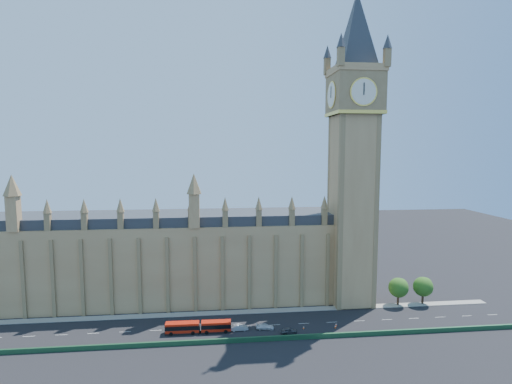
{
  "coord_description": "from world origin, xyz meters",
  "views": [
    {
      "loc": [
        -4.31,
        -103.71,
        47.55
      ],
      "look_at": [
        7.84,
        10.0,
        35.63
      ],
      "focal_mm": 28.0,
      "sensor_mm": 36.0,
      "label": 1
    }
  ],
  "objects": [
    {
      "name": "cone_b",
      "position": [
        19.25,
        -3.23,
        0.33
      ],
      "size": [
        0.53,
        0.53,
        0.68
      ],
      "rotation": [
        0.0,
        0.0,
        0.28
      ],
      "color": "black",
      "rests_on": "ground"
    },
    {
      "name": "bridge_parapet",
      "position": [
        0.0,
        -9.0,
        0.6
      ],
      "size": [
        160.0,
        0.6,
        1.2
      ],
      "primitive_type": "cube",
      "color": "#1E4C2D",
      "rests_on": "ground"
    },
    {
      "name": "cone_d",
      "position": [
        27.91,
        -3.66,
        0.35
      ],
      "size": [
        0.55,
        0.55,
        0.72
      ],
      "rotation": [
        0.0,
        0.0,
        -0.26
      ],
      "color": "black",
      "rests_on": "ground"
    },
    {
      "name": "car_silver",
      "position": [
        2.0,
        -2.31,
        0.79
      ],
      "size": [
        4.83,
        1.85,
        1.57
      ],
      "primitive_type": "imported",
      "rotation": [
        0.0,
        0.0,
        1.61
      ],
      "color": "#A5A9AD",
      "rests_on": "ground"
    },
    {
      "name": "car_grey",
      "position": [
        14.78,
        -5.39,
        0.72
      ],
      "size": [
        4.36,
        2.08,
        1.44
      ],
      "primitive_type": "imported",
      "rotation": [
        0.0,
        0.0,
        1.66
      ],
      "color": "#44474C",
      "rests_on": "ground"
    },
    {
      "name": "kerb_north",
      "position": [
        0.0,
        9.5,
        0.08
      ],
      "size": [
        160.0,
        3.0,
        0.16
      ],
      "primitive_type": "cube",
      "color": "gray",
      "rests_on": "ground"
    },
    {
      "name": "red_bus",
      "position": [
        -8.69,
        -2.49,
        1.53
      ],
      "size": [
        17.1,
        2.94,
        2.9
      ],
      "rotation": [
        0.0,
        0.0,
        -0.02
      ],
      "color": "#B41D0C",
      "rests_on": "ground"
    },
    {
      "name": "cone_a",
      "position": [
        14.0,
        -3.55,
        0.32
      ],
      "size": [
        0.49,
        0.49,
        0.64
      ],
      "rotation": [
        0.0,
        0.0,
        0.25
      ],
      "color": "black",
      "rests_on": "ground"
    },
    {
      "name": "ground",
      "position": [
        0.0,
        0.0,
        0.0
      ],
      "size": [
        400.0,
        400.0,
        0.0
      ],
      "primitive_type": "plane",
      "color": "black",
      "rests_on": "ground"
    },
    {
      "name": "tree_east_far",
      "position": [
        60.22,
        10.08,
        5.64
      ],
      "size": [
        6.0,
        6.0,
        8.5
      ],
      "color": "#382619",
      "rests_on": "ground"
    },
    {
      "name": "car_white",
      "position": [
        8.96,
        -2.38,
        0.69
      ],
      "size": [
        5.0,
        2.55,
        1.39
      ],
      "primitive_type": "imported",
      "rotation": [
        0.0,
        0.0,
        1.44
      ],
      "color": "silver",
      "rests_on": "ground"
    },
    {
      "name": "cone_c",
      "position": [
        28.44,
        -2.56,
        0.38
      ],
      "size": [
        0.6,
        0.6,
        0.78
      ],
      "rotation": [
        0.0,
        0.0,
        0.26
      ],
      "color": "black",
      "rests_on": "ground"
    },
    {
      "name": "palace_westminster",
      "position": [
        -25.0,
        22.0,
        13.86
      ],
      "size": [
        120.0,
        20.0,
        28.0
      ],
      "color": "#A37C4F",
      "rests_on": "ground"
    },
    {
      "name": "elizabeth_tower",
      "position": [
        38.0,
        13.99,
        54.56
      ],
      "size": [
        20.59,
        20.59,
        105.0
      ],
      "color": "#A37C4F",
      "rests_on": "ground"
    },
    {
      "name": "tree_east_near",
      "position": [
        52.22,
        10.08,
        5.64
      ],
      "size": [
        6.0,
        6.0,
        8.5
      ],
      "color": "#382619",
      "rests_on": "ground"
    }
  ]
}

